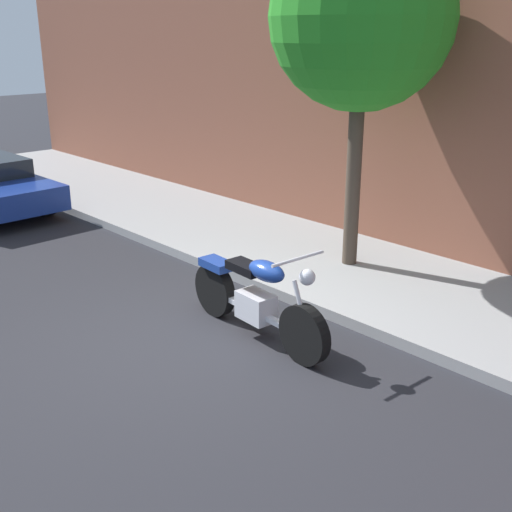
% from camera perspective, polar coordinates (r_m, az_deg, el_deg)
% --- Properties ---
extents(ground_plane, '(60.00, 60.00, 0.00)m').
position_cam_1_polar(ground_plane, '(7.31, -6.01, -7.71)').
color(ground_plane, '#28282D').
extents(sidewalk, '(23.97, 2.70, 0.14)m').
position_cam_1_polar(sidewalk, '(9.20, 8.74, -1.50)').
color(sidewalk, '#9D9D9D').
rests_on(sidewalk, ground).
extents(motorcycle, '(2.25, 0.70, 1.16)m').
position_cam_1_polar(motorcycle, '(7.22, 0.02, -3.88)').
color(motorcycle, black).
rests_on(motorcycle, ground).
extents(street_tree, '(2.41, 2.41, 4.70)m').
position_cam_1_polar(street_tree, '(8.83, 9.42, 20.23)').
color(street_tree, '#483B2F').
rests_on(street_tree, ground).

